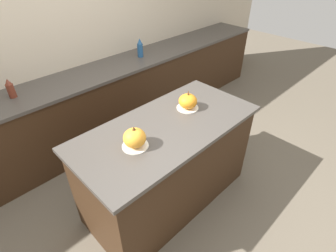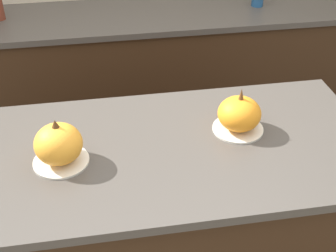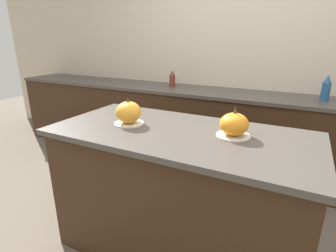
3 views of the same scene
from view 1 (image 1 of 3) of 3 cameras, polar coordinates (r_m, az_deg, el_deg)
name	(u,v)px [view 1 (image 1 of 3)]	position (r m, az deg, el deg)	size (l,w,h in m)	color
ground_plane	(168,196)	(2.80, -0.04, -15.02)	(12.00, 12.00, 0.00)	#665B4C
wall_back	(64,39)	(3.33, -21.78, 17.27)	(8.00, 0.06, 2.50)	beige
kitchen_island	(168,164)	(2.47, -0.04, -8.34)	(1.64, 0.78, 0.90)	#382314
back_counter	(91,110)	(3.37, -16.38, 3.46)	(6.00, 0.60, 0.90)	#382314
pumpkin_cake_left	(135,138)	(1.93, -7.27, -2.69)	(0.20, 0.20, 0.18)	silver
pumpkin_cake_right	(188,102)	(2.38, 4.34, 5.31)	(0.20, 0.20, 0.18)	silver
bottle_tall	(140,48)	(3.54, -6.11, 16.52)	(0.07, 0.07, 0.24)	#235184
bottle_short	(10,88)	(2.95, -31.11, 7.01)	(0.07, 0.07, 0.20)	maroon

